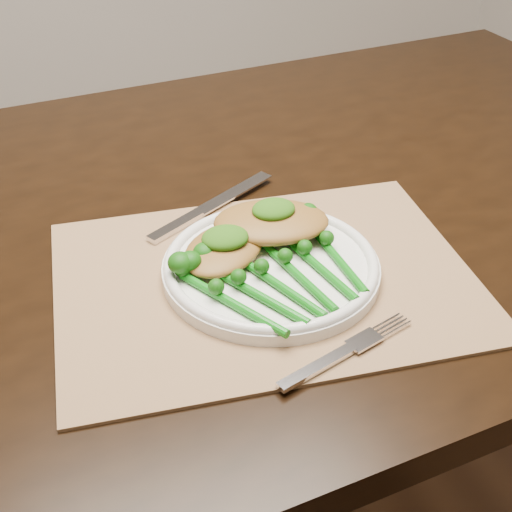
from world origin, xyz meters
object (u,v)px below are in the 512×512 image
object	(u,v)px
placemat	(265,279)
dinner_plate	(271,266)
chicken_fillet_left	(224,249)
dining_table	(229,402)
broccolini_bundle	(286,278)

from	to	relation	value
placemat	dinner_plate	distance (m)	0.02
placemat	chicken_fillet_left	world-z (taller)	chicken_fillet_left
dining_table	placemat	size ratio (longest dim) A/B	3.56
placemat	broccolini_bundle	world-z (taller)	broccolini_bundle
dining_table	broccolini_bundle	xyz separation A→B (m)	(0.01, -0.20, 0.40)
dinner_plate	broccolini_bundle	bearing A→B (deg)	-85.63
chicken_fillet_left	broccolini_bundle	bearing A→B (deg)	-96.37
dinner_plate	broccolini_bundle	size ratio (longest dim) A/B	1.09
dinner_plate	dining_table	bearing A→B (deg)	91.35
dining_table	broccolini_bundle	world-z (taller)	broccolini_bundle
dinner_plate	chicken_fillet_left	world-z (taller)	chicken_fillet_left
dining_table	broccolini_bundle	size ratio (longest dim) A/B	7.38
dinner_plate	placemat	bearing A→B (deg)	-156.51
placemat	chicken_fillet_left	size ratio (longest dim) A/B	4.04
dining_table	placemat	bearing A→B (deg)	-96.12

